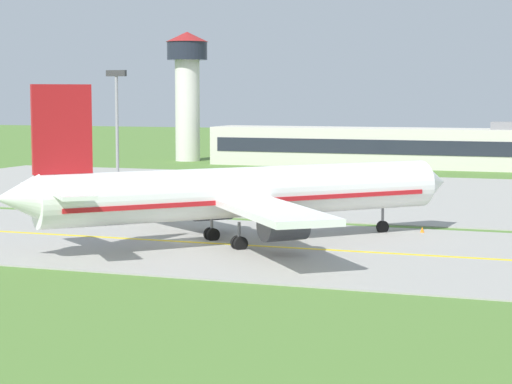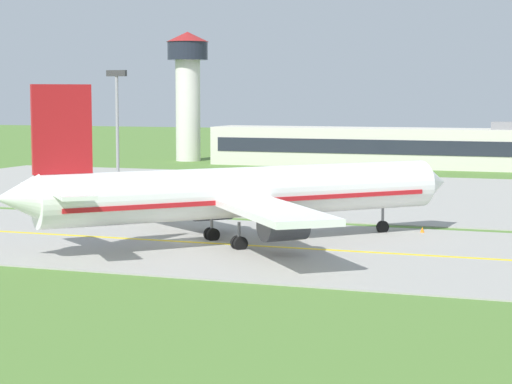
# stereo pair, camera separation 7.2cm
# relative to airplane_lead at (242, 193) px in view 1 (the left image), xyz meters

# --- Properties ---
(ground_plane) EXTENTS (500.00, 500.00, 0.00)m
(ground_plane) POSITION_rel_airplane_lead_xyz_m (-3.90, -0.98, -4.13)
(ground_plane) COLOR #517A33
(taxiway_strip) EXTENTS (240.00, 28.00, 0.10)m
(taxiway_strip) POSITION_rel_airplane_lead_xyz_m (-3.90, -0.98, -4.08)
(taxiway_strip) COLOR #9E9B93
(taxiway_strip) RESTS_ON ground
(apron_pad) EXTENTS (140.00, 52.00, 0.10)m
(apron_pad) POSITION_rel_airplane_lead_xyz_m (6.10, 41.02, -4.08)
(apron_pad) COLOR #9E9B93
(apron_pad) RESTS_ON ground
(taxiway_centreline) EXTENTS (220.00, 0.60, 0.01)m
(taxiway_centreline) POSITION_rel_airplane_lead_xyz_m (-3.90, -0.98, -4.03)
(taxiway_centreline) COLOR yellow
(taxiway_centreline) RESTS_ON taxiway_strip
(airplane_lead) EXTENTS (30.73, 31.71, 12.70)m
(airplane_lead) POSITION_rel_airplane_lead_xyz_m (0.00, 0.00, 0.00)
(airplane_lead) COLOR white
(airplane_lead) RESTS_ON ground
(service_truck_baggage) EXTENTS (4.40, 6.30, 2.65)m
(service_truck_baggage) POSITION_rel_airplane_lead_xyz_m (-17.35, 27.58, -2.60)
(service_truck_baggage) COLOR silver
(service_truck_baggage) RESTS_ON ground
(terminal_building) EXTENTS (69.24, 9.44, 7.63)m
(terminal_building) POSITION_rel_airplane_lead_xyz_m (-1.46, 85.20, -0.90)
(terminal_building) COLOR beige
(terminal_building) RESTS_ON ground
(control_tower) EXTENTS (7.60, 7.60, 23.04)m
(control_tower) POSITION_rel_airplane_lead_xyz_m (-43.35, 87.52, 9.94)
(control_tower) COLOR silver
(control_tower) RESTS_ON ground
(apron_light_mast) EXTENTS (2.40, 0.50, 14.70)m
(apron_light_mast) POSITION_rel_airplane_lead_xyz_m (-25.34, 26.80, 5.19)
(apron_light_mast) COLOR gray
(apron_light_mast) RESTS_ON ground
(traffic_cone_mid_edge) EXTENTS (0.44, 0.44, 0.60)m
(traffic_cone_mid_edge) POSITION_rel_airplane_lead_xyz_m (12.56, 10.79, -3.83)
(traffic_cone_mid_edge) COLOR orange
(traffic_cone_mid_edge) RESTS_ON ground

